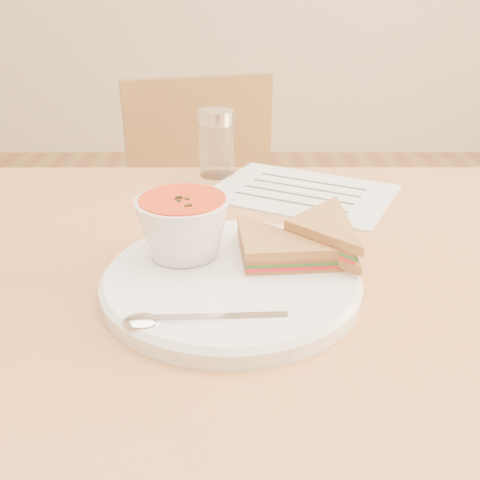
{
  "coord_description": "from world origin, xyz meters",
  "views": [
    {
      "loc": [
        -0.04,
        -0.6,
        1.06
      ],
      "look_at": [
        -0.04,
        -0.07,
        0.8
      ],
      "focal_mm": 40.0,
      "sensor_mm": 36.0,
      "label": 1
    }
  ],
  "objects_px": {
    "soup_bowl": "(184,230)",
    "condiment_shaker": "(216,143)",
    "chair_far": "(219,262)",
    "plate": "(231,281)",
    "dining_table": "(266,465)"
  },
  "relations": [
    {
      "from": "chair_far",
      "to": "dining_table",
      "type": "bearing_deg",
      "value": 82.67
    },
    {
      "from": "plate",
      "to": "soup_bowl",
      "type": "xyz_separation_m",
      "value": [
        -0.05,
        0.04,
        0.05
      ]
    },
    {
      "from": "plate",
      "to": "condiment_shaker",
      "type": "bearing_deg",
      "value": 94.4
    },
    {
      "from": "plate",
      "to": "soup_bowl",
      "type": "distance_m",
      "value": 0.08
    },
    {
      "from": "soup_bowl",
      "to": "chair_far",
      "type": "bearing_deg",
      "value": 88.88
    },
    {
      "from": "plate",
      "to": "condiment_shaker",
      "type": "distance_m",
      "value": 0.4
    },
    {
      "from": "chair_far",
      "to": "soup_bowl",
      "type": "distance_m",
      "value": 0.73
    },
    {
      "from": "chair_far",
      "to": "condiment_shaker",
      "type": "distance_m",
      "value": 0.47
    },
    {
      "from": "chair_far",
      "to": "plate",
      "type": "bearing_deg",
      "value": 77.13
    },
    {
      "from": "dining_table",
      "to": "chair_far",
      "type": "bearing_deg",
      "value": 99.2
    },
    {
      "from": "plate",
      "to": "condiment_shaker",
      "type": "height_order",
      "value": "condiment_shaker"
    },
    {
      "from": "plate",
      "to": "condiment_shaker",
      "type": "relative_size",
      "value": 2.53
    },
    {
      "from": "plate",
      "to": "dining_table",
      "type": "bearing_deg",
      "value": 59.02
    },
    {
      "from": "dining_table",
      "to": "chair_far",
      "type": "xyz_separation_m",
      "value": [
        -0.09,
        0.58,
        0.05
      ]
    },
    {
      "from": "soup_bowl",
      "to": "condiment_shaker",
      "type": "height_order",
      "value": "condiment_shaker"
    }
  ]
}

